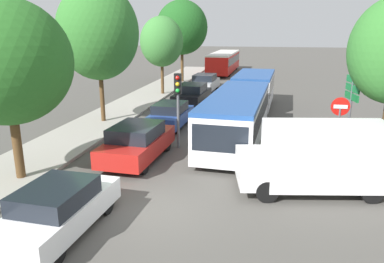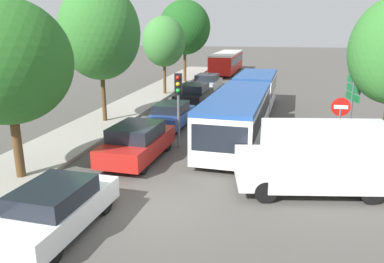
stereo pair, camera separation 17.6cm
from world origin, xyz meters
name	(u,v)px [view 2 (the right image)]	position (x,y,z in m)	size (l,w,h in m)	color
ground_plane	(155,208)	(0.00, 0.00, 0.00)	(200.00, 200.00, 0.00)	#4F4C47
kerb_strip_left	(147,97)	(-6.17, 17.85, 0.07)	(3.20, 45.70, 0.14)	#9E998E
articulated_bus	(247,101)	(2.03, 10.78, 1.36)	(3.35, 15.94, 2.35)	silver
city_bus_rear	(227,61)	(-1.96, 35.70, 1.41)	(2.87, 11.40, 2.44)	red
queued_car_white	(56,208)	(-2.16, -1.83, 0.70)	(1.92, 4.08, 1.39)	white
queued_car_red	(137,142)	(-2.00, 4.06, 0.78)	(2.12, 4.52, 1.53)	#B21E19
queued_car_blue	(172,115)	(-1.97, 9.50, 0.69)	(1.90, 4.03, 1.37)	#284799
queued_car_black	(194,95)	(-1.94, 15.55, 0.78)	(2.13, 4.53, 1.54)	black
queued_car_silver	(207,83)	(-2.01, 21.63, 0.76)	(2.07, 4.40, 1.49)	#B7BABF
white_van	(320,157)	(4.98, 2.27, 1.24)	(5.26, 2.80, 2.31)	white
traffic_light	(178,94)	(-0.71, 6.00, 2.50)	(0.35, 0.38, 3.40)	#56595E
no_entry_sign	(339,122)	(5.90, 4.65, 1.88)	(0.70, 0.08, 2.82)	#56595E
direction_sign_post	(352,98)	(6.57, 6.10, 2.57)	(0.27, 1.39, 3.60)	#56595E
tree_left_near	(9,65)	(-5.37, 1.19, 4.13)	(4.35, 4.35, 6.36)	#51381E
tree_left_mid	(100,32)	(-6.01, 9.65, 5.08)	(4.44, 4.44, 7.66)	#51381E
tree_left_far	(163,43)	(-5.17, 19.18, 4.16)	(3.40, 3.40, 6.22)	#51381E
tree_left_distant	(185,28)	(-5.08, 26.48, 5.32)	(4.95, 4.95, 7.90)	#51381E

